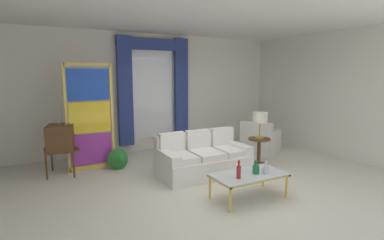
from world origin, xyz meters
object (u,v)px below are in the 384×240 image
object	(u,v)px
couch_white_long	(202,159)
bottle_blue_decanter	(256,169)
bottle_amber_squat	(239,171)
peacock_figurine	(119,160)
round_side_table	(259,149)
coffee_table	(249,176)
stained_glass_divider	(90,119)
vintage_tv	(61,138)
armchair_white	(260,141)
bottle_crystal_tall	(266,169)
table_lamp_brass	(260,119)

from	to	relation	value
couch_white_long	bottle_blue_decanter	world-z (taller)	couch_white_long
bottle_amber_squat	peacock_figurine	size ratio (longest dim) A/B	0.47
couch_white_long	round_side_table	size ratio (longest dim) A/B	2.98
coffee_table	stained_glass_divider	distance (m)	3.41
peacock_figurine	vintage_tv	bearing A→B (deg)	165.26
armchair_white	peacock_figurine	world-z (taller)	armchair_white
bottle_crystal_tall	peacock_figurine	distance (m)	3.05
bottle_amber_squat	round_side_table	bearing A→B (deg)	40.97
couch_white_long	round_side_table	bearing A→B (deg)	-3.58
armchair_white	round_side_table	xyz separation A→B (m)	(-0.79, -0.88, 0.07)
bottle_blue_decanter	round_side_table	world-z (taller)	bottle_blue_decanter
bottle_blue_decanter	table_lamp_brass	bearing A→B (deg)	47.61
coffee_table	peacock_figurine	xyz separation A→B (m)	(-1.45, 2.41, -0.15)
bottle_amber_squat	armchair_white	size ratio (longest dim) A/B	0.26
vintage_tv	stained_glass_divider	size ratio (longest dim) A/B	0.61
couch_white_long	armchair_white	bearing A→B (deg)	20.00
armchair_white	stained_glass_divider	size ratio (longest dim) A/B	0.50
bottle_amber_squat	stained_glass_divider	size ratio (longest dim) A/B	0.13
armchair_white	peacock_figurine	xyz separation A→B (m)	(-3.57, 0.22, -0.07)
bottle_blue_decanter	round_side_table	size ratio (longest dim) A/B	0.39
bottle_blue_decanter	bottle_crystal_tall	size ratio (longest dim) A/B	1.08
bottle_amber_squat	stained_glass_divider	xyz separation A→B (m)	(-1.66, 2.82, 0.54)
bottle_crystal_tall	armchair_white	world-z (taller)	armchair_white
bottle_crystal_tall	armchair_white	xyz separation A→B (m)	(1.89, 2.31, -0.20)
bottle_crystal_tall	vintage_tv	size ratio (longest dim) A/B	0.16
bottle_crystal_tall	peacock_figurine	bearing A→B (deg)	123.73
bottle_blue_decanter	round_side_table	distance (m)	1.84
bottle_amber_squat	couch_white_long	bearing A→B (deg)	81.43
bottle_amber_squat	coffee_table	bearing A→B (deg)	17.93
coffee_table	table_lamp_brass	size ratio (longest dim) A/B	2.08
couch_white_long	armchair_white	size ratio (longest dim) A/B	1.62
bottle_crystal_tall	coffee_table	bearing A→B (deg)	154.35
coffee_table	bottle_amber_squat	size ratio (longest dim) A/B	4.18
vintage_tv	peacock_figurine	world-z (taller)	vintage_tv
round_side_table	table_lamp_brass	xyz separation A→B (m)	(0.00, 0.00, 0.67)
bottle_crystal_tall	table_lamp_brass	xyz separation A→B (m)	(1.10, 1.43, 0.54)
vintage_tv	round_side_table	world-z (taller)	vintage_tv
coffee_table	bottle_amber_squat	xyz separation A→B (m)	(-0.27, -0.09, 0.15)
coffee_table	vintage_tv	bearing A→B (deg)	132.99
bottle_blue_decanter	round_side_table	bearing A→B (deg)	47.61
stained_glass_divider	coffee_table	bearing A→B (deg)	-54.76
bottle_crystal_tall	vintage_tv	distance (m)	3.93
peacock_figurine	coffee_table	bearing A→B (deg)	-59.03
couch_white_long	coffee_table	distance (m)	1.40
bottle_blue_decanter	peacock_figurine	distance (m)	2.91
bottle_crystal_tall	stained_glass_divider	distance (m)	3.62
vintage_tv	bottle_amber_squat	bearing A→B (deg)	-51.16
couch_white_long	bottle_amber_squat	bearing A→B (deg)	-98.57
bottle_blue_decanter	armchair_white	xyz separation A→B (m)	(2.02, 2.24, -0.20)
stained_glass_divider	couch_white_long	bearing A→B (deg)	-35.25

